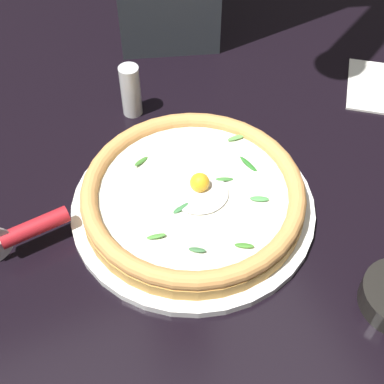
{
  "coord_description": "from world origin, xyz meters",
  "views": [
    {
      "loc": [
        0.17,
        0.42,
        0.58
      ],
      "look_at": [
        -0.02,
        -0.0,
        0.03
      ],
      "focal_mm": 49.41,
      "sensor_mm": 36.0,
      "label": 1
    }
  ],
  "objects_px": {
    "pizza_cutter": "(21,233)",
    "pepper_shaker": "(131,91)",
    "pizza": "(192,192)",
    "folded_napkin": "(374,86)"
  },
  "relations": [
    {
      "from": "pizza",
      "to": "folded_napkin",
      "type": "bearing_deg",
      "value": -164.61
    },
    {
      "from": "pizza_cutter",
      "to": "pepper_shaker",
      "type": "height_order",
      "value": "pepper_shaker"
    },
    {
      "from": "pizza_cutter",
      "to": "folded_napkin",
      "type": "bearing_deg",
      "value": -172.39
    },
    {
      "from": "pepper_shaker",
      "to": "pizza_cutter",
      "type": "bearing_deg",
      "value": 41.67
    },
    {
      "from": "folded_napkin",
      "to": "pepper_shaker",
      "type": "distance_m",
      "value": 0.42
    },
    {
      "from": "folded_napkin",
      "to": "pepper_shaker",
      "type": "xyz_separation_m",
      "value": [
        0.4,
        -0.11,
        0.04
      ]
    },
    {
      "from": "pizza",
      "to": "folded_napkin",
      "type": "height_order",
      "value": "pizza"
    },
    {
      "from": "pizza",
      "to": "pizza_cutter",
      "type": "xyz_separation_m",
      "value": [
        0.23,
        -0.03,
        0.0
      ]
    },
    {
      "from": "pizza",
      "to": "pepper_shaker",
      "type": "distance_m",
      "value": 0.22
    },
    {
      "from": "folded_napkin",
      "to": "pizza",
      "type": "bearing_deg",
      "value": 15.39
    }
  ]
}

